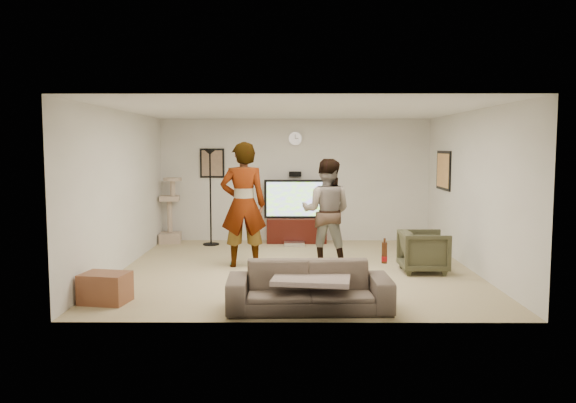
{
  "coord_description": "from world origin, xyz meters",
  "views": [
    {
      "loc": [
        -0.09,
        -8.83,
        1.94
      ],
      "look_at": [
        -0.13,
        0.2,
        1.06
      ],
      "focal_mm": 35.22,
      "sensor_mm": 36.0,
      "label": 1
    }
  ],
  "objects_px": {
    "tv_stand": "(297,230)",
    "cat_tree": "(170,210)",
    "person_left": "(243,205)",
    "sofa": "(309,287)",
    "armchair": "(424,251)",
    "tv": "(297,199)",
    "beer_bottle": "(384,253)",
    "floor_lamp": "(210,197)",
    "side_table": "(105,288)",
    "person_right": "(326,211)"
  },
  "relations": [
    {
      "from": "sofa",
      "to": "beer_bottle",
      "type": "distance_m",
      "value": 0.98
    },
    {
      "from": "tv",
      "to": "armchair",
      "type": "relative_size",
      "value": 1.84
    },
    {
      "from": "floor_lamp",
      "to": "person_left",
      "type": "xyz_separation_m",
      "value": [
        0.81,
        -2.0,
        0.06
      ]
    },
    {
      "from": "floor_lamp",
      "to": "side_table",
      "type": "height_order",
      "value": "floor_lamp"
    },
    {
      "from": "tv_stand",
      "to": "beer_bottle",
      "type": "xyz_separation_m",
      "value": [
        0.99,
        -4.76,
        0.44
      ]
    },
    {
      "from": "cat_tree",
      "to": "person_left",
      "type": "distance_m",
      "value": 2.82
    },
    {
      "from": "person_right",
      "to": "beer_bottle",
      "type": "relative_size",
      "value": 6.97
    },
    {
      "from": "cat_tree",
      "to": "tv",
      "type": "bearing_deg",
      "value": 1.15
    },
    {
      "from": "tv",
      "to": "cat_tree",
      "type": "height_order",
      "value": "cat_tree"
    },
    {
      "from": "cat_tree",
      "to": "beer_bottle",
      "type": "relative_size",
      "value": 5.31
    },
    {
      "from": "tv_stand",
      "to": "beer_bottle",
      "type": "distance_m",
      "value": 4.88
    },
    {
      "from": "floor_lamp",
      "to": "side_table",
      "type": "relative_size",
      "value": 3.37
    },
    {
      "from": "floor_lamp",
      "to": "cat_tree",
      "type": "bearing_deg",
      "value": 163.99
    },
    {
      "from": "tv_stand",
      "to": "cat_tree",
      "type": "bearing_deg",
      "value": -178.85
    },
    {
      "from": "tv",
      "to": "person_left",
      "type": "bearing_deg",
      "value": -111.05
    },
    {
      "from": "tv_stand",
      "to": "tv",
      "type": "distance_m",
      "value": 0.64
    },
    {
      "from": "tv",
      "to": "person_right",
      "type": "xyz_separation_m",
      "value": [
        0.47,
        -2.08,
        -0.02
      ]
    },
    {
      "from": "cat_tree",
      "to": "armchair",
      "type": "relative_size",
      "value": 1.87
    },
    {
      "from": "tv",
      "to": "person_right",
      "type": "relative_size",
      "value": 0.75
    },
    {
      "from": "tv_stand",
      "to": "side_table",
      "type": "height_order",
      "value": "tv_stand"
    },
    {
      "from": "tv",
      "to": "person_right",
      "type": "distance_m",
      "value": 2.13
    },
    {
      "from": "floor_lamp",
      "to": "person_left",
      "type": "bearing_deg",
      "value": -67.87
    },
    {
      "from": "person_left",
      "to": "side_table",
      "type": "xyz_separation_m",
      "value": [
        -1.54,
        -2.16,
        -0.82
      ]
    },
    {
      "from": "cat_tree",
      "to": "armchair",
      "type": "height_order",
      "value": "cat_tree"
    },
    {
      "from": "tv_stand",
      "to": "person_left",
      "type": "distance_m",
      "value": 2.58
    },
    {
      "from": "tv_stand",
      "to": "side_table",
      "type": "xyz_separation_m",
      "value": [
        -2.43,
        -4.46,
        -0.06
      ]
    },
    {
      "from": "tv",
      "to": "beer_bottle",
      "type": "distance_m",
      "value": 4.87
    },
    {
      "from": "tv_stand",
      "to": "person_right",
      "type": "height_order",
      "value": "person_right"
    },
    {
      "from": "person_left",
      "to": "armchair",
      "type": "distance_m",
      "value": 2.93
    },
    {
      "from": "floor_lamp",
      "to": "cat_tree",
      "type": "distance_m",
      "value": 0.94
    },
    {
      "from": "person_right",
      "to": "tv_stand",
      "type": "bearing_deg",
      "value": -64.19
    },
    {
      "from": "armchair",
      "to": "side_table",
      "type": "relative_size",
      "value": 1.26
    },
    {
      "from": "cat_tree",
      "to": "armchair",
      "type": "xyz_separation_m",
      "value": [
        4.49,
        -2.67,
        -0.34
      ]
    },
    {
      "from": "tv_stand",
      "to": "person_left",
      "type": "xyz_separation_m",
      "value": [
        -0.88,
        -2.3,
        0.76
      ]
    },
    {
      "from": "cat_tree",
      "to": "beer_bottle",
      "type": "distance_m",
      "value": 5.9
    },
    {
      "from": "person_right",
      "to": "person_left",
      "type": "bearing_deg",
      "value": 22.39
    },
    {
      "from": "person_left",
      "to": "beer_bottle",
      "type": "height_order",
      "value": "person_left"
    },
    {
      "from": "tv",
      "to": "cat_tree",
      "type": "distance_m",
      "value": 2.57
    },
    {
      "from": "person_right",
      "to": "armchair",
      "type": "bearing_deg",
      "value": 169.36
    },
    {
      "from": "beer_bottle",
      "to": "armchair",
      "type": "relative_size",
      "value": 0.35
    },
    {
      "from": "sofa",
      "to": "person_left",
      "type": "bearing_deg",
      "value": 110.07
    },
    {
      "from": "side_table",
      "to": "tv_stand",
      "type": "bearing_deg",
      "value": 61.44
    },
    {
      "from": "floor_lamp",
      "to": "person_left",
      "type": "distance_m",
      "value": 2.16
    },
    {
      "from": "tv_stand",
      "to": "tv",
      "type": "relative_size",
      "value": 0.91
    },
    {
      "from": "cat_tree",
      "to": "person_right",
      "type": "relative_size",
      "value": 0.76
    },
    {
      "from": "person_right",
      "to": "tv",
      "type": "bearing_deg",
      "value": -64.19
    },
    {
      "from": "sofa",
      "to": "armchair",
      "type": "relative_size",
      "value": 2.72
    },
    {
      "from": "floor_lamp",
      "to": "sofa",
      "type": "distance_m",
      "value": 4.86
    },
    {
      "from": "person_left",
      "to": "person_right",
      "type": "relative_size",
      "value": 1.16
    },
    {
      "from": "cat_tree",
      "to": "person_right",
      "type": "bearing_deg",
      "value": -33.78
    }
  ]
}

